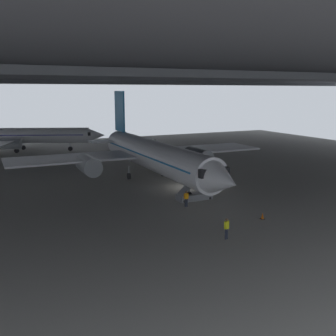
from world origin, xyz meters
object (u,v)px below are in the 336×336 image
object	(u,v)px
airplane_distant	(28,136)
crew_worker_by_stairs	(186,198)
baggage_tug	(156,162)
boarding_stairs	(195,193)
crew_worker_near_nose	(227,227)
airplane_main	(152,155)
traffic_cone_orange	(262,216)

from	to	relation	value
airplane_distant	crew_worker_by_stairs	bearing A→B (deg)	-78.18
airplane_distant	baggage_tug	size ratio (longest dim) A/B	11.59
boarding_stairs	crew_worker_near_nose	xyz separation A→B (m)	(-3.61, -11.48, 0.27)
airplane_main	airplane_distant	bearing A→B (deg)	108.36
boarding_stairs	crew_worker_by_stairs	world-z (taller)	boarding_stairs
boarding_stairs	baggage_tug	world-z (taller)	boarding_stairs
airplane_distant	boarding_stairs	bearing A→B (deg)	-75.03
boarding_stairs	crew_worker_near_nose	size ratio (longest dim) A/B	2.69
boarding_stairs	crew_worker_by_stairs	distance (m)	3.02
airplane_main	boarding_stairs	distance (m)	10.80
traffic_cone_orange	baggage_tug	size ratio (longest dim) A/B	0.24
crew_worker_by_stairs	baggage_tug	distance (m)	23.82
airplane_distant	traffic_cone_orange	distance (m)	55.87
baggage_tug	crew_worker_near_nose	bearing A→B (deg)	-104.27
boarding_stairs	traffic_cone_orange	size ratio (longest dim) A/B	7.86
crew_worker_near_nose	boarding_stairs	bearing A→B (deg)	72.53
crew_worker_near_nose	airplane_distant	distance (m)	57.38
airplane_distant	crew_worker_near_nose	bearing A→B (deg)	-81.50
boarding_stairs	traffic_cone_orange	distance (m)	9.00
crew_worker_near_nose	crew_worker_by_stairs	world-z (taller)	crew_worker_near_nose
airplane_main	traffic_cone_orange	distance (m)	19.59
airplane_main	crew_worker_near_nose	xyz separation A→B (m)	(-3.07, -21.91, -2.49)
boarding_stairs	airplane_distant	distance (m)	46.88
boarding_stairs	airplane_main	bearing A→B (deg)	92.96
airplane_distant	traffic_cone_orange	size ratio (longest dim) A/B	47.34
crew_worker_near_nose	airplane_distant	bearing A→B (deg)	98.50
crew_worker_near_nose	baggage_tug	world-z (taller)	crew_worker_near_nose
airplane_main	crew_worker_near_nose	bearing A→B (deg)	-97.98
crew_worker_near_nose	crew_worker_by_stairs	bearing A→B (deg)	81.46
crew_worker_by_stairs	crew_worker_near_nose	bearing A→B (deg)	-98.54
airplane_main	traffic_cone_orange	size ratio (longest dim) A/B	62.59
airplane_main	crew_worker_near_nose	distance (m)	22.26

